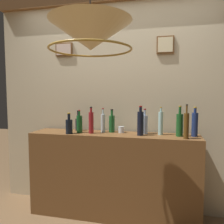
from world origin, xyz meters
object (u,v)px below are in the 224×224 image
at_px(liquor_bottle_port, 145,124).
at_px(liquor_bottle_mezcal, 112,123).
at_px(liquor_bottle_rye, 91,122).
at_px(glass_tumbler_rocks, 121,130).
at_px(liquor_bottle_sherry, 186,125).
at_px(liquor_bottle_rum, 69,126).
at_px(liquor_bottle_whiskey, 78,124).
at_px(liquor_bottle_vermouth, 103,123).
at_px(liquor_bottle_gin, 161,123).
at_px(liquor_bottle_brandy, 140,123).
at_px(pendant_lamp, 91,36).
at_px(liquor_bottle_amaro, 180,124).
at_px(liquor_bottle_bourbon, 195,124).
at_px(liquor_bottle_vodka, 79,124).

bearing_deg(liquor_bottle_port, liquor_bottle_mezcal, 177.59).
xyz_separation_m(liquor_bottle_rye, glass_tumbler_rocks, (0.33, 0.11, -0.09)).
height_order(liquor_bottle_sherry, liquor_bottle_rum, liquor_bottle_sherry).
bearing_deg(liquor_bottle_whiskey, liquor_bottle_vermouth, -8.95).
distance_m(liquor_bottle_gin, glass_tumbler_rocks, 0.45).
height_order(liquor_bottle_brandy, liquor_bottle_gin, liquor_bottle_brandy).
distance_m(liquor_bottle_port, pendant_lamp, 1.20).
xyz_separation_m(liquor_bottle_whiskey, pendant_lamp, (0.46, -0.89, 0.81)).
distance_m(liquor_bottle_sherry, liquor_bottle_rye, 1.03).
distance_m(liquor_bottle_brandy, liquor_bottle_mezcal, 0.37).
relative_size(glass_tumbler_rocks, pendant_lamp, 0.11).
xyz_separation_m(liquor_bottle_amaro, liquor_bottle_bourbon, (0.15, 0.02, 0.01)).
xyz_separation_m(liquor_bottle_mezcal, pendant_lamp, (0.03, -0.87, 0.78)).
bearing_deg(liquor_bottle_sherry, glass_tumbler_rocks, 164.86).
bearing_deg(liquor_bottle_vermouth, liquor_bottle_mezcal, 13.57).
relative_size(liquor_bottle_vodka, liquor_bottle_rye, 0.87).
relative_size(liquor_bottle_whiskey, liquor_bottle_vermouth, 0.86).
relative_size(liquor_bottle_amaro, pendant_lamp, 0.51).
height_order(liquor_bottle_port, liquor_bottle_vermouth, same).
distance_m(liquor_bottle_port, liquor_bottle_bourbon, 0.53).
bearing_deg(liquor_bottle_vodka, liquor_bottle_vermouth, 17.93).
bearing_deg(liquor_bottle_bourbon, liquor_bottle_whiskey, 176.42).
height_order(liquor_bottle_port, liquor_bottle_gin, liquor_bottle_gin).
bearing_deg(liquor_bottle_brandy, liquor_bottle_port, 71.13).
bearing_deg(liquor_bottle_vodka, liquor_bottle_mezcal, 16.73).
bearing_deg(liquor_bottle_whiskey, liquor_bottle_mezcal, -3.68).
bearing_deg(liquor_bottle_rum, liquor_bottle_vermouth, 27.37).
height_order(liquor_bottle_gin, liquor_bottle_vermouth, liquor_bottle_gin).
relative_size(liquor_bottle_bourbon, liquor_bottle_rye, 1.04).
bearing_deg(liquor_bottle_vodka, liquor_bottle_whiskey, 117.20).
xyz_separation_m(liquor_bottle_amaro, liquor_bottle_vermouth, (-0.86, 0.06, -0.01)).
relative_size(liquor_bottle_rum, liquor_bottle_whiskey, 0.97).
height_order(liquor_bottle_whiskey, liquor_bottle_gin, liquor_bottle_gin).
bearing_deg(liquor_bottle_rye, liquor_bottle_sherry, -4.20).
relative_size(liquor_bottle_sherry, liquor_bottle_vermouth, 1.22).
bearing_deg(liquor_bottle_sherry, liquor_bottle_port, 156.95).
distance_m(liquor_bottle_port, liquor_bottle_sherry, 0.47).
relative_size(liquor_bottle_mezcal, glass_tumbler_rocks, 3.70).
relative_size(liquor_bottle_port, liquor_bottle_sherry, 0.82).
bearing_deg(liquor_bottle_vodka, liquor_bottle_brandy, -1.19).
xyz_separation_m(liquor_bottle_rum, liquor_bottle_mezcal, (0.45, 0.20, 0.02)).
xyz_separation_m(liquor_bottle_mezcal, liquor_bottle_rye, (-0.21, -0.12, 0.02)).
height_order(glass_tumbler_rocks, pendant_lamp, pendant_lamp).
bearing_deg(liquor_bottle_vermouth, liquor_bottle_bourbon, -1.80).
bearing_deg(liquor_bottle_rye, liquor_bottle_gin, 6.46).
distance_m(liquor_bottle_rye, liquor_bottle_vermouth, 0.15).
bearing_deg(liquor_bottle_whiskey, liquor_bottle_brandy, -10.99).
bearing_deg(liquor_bottle_vermouth, pendant_lamp, -80.92).
distance_m(liquor_bottle_amaro, liquor_bottle_rum, 1.21).
xyz_separation_m(liquor_bottle_brandy, liquor_bottle_bourbon, (0.56, 0.07, -0.00)).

